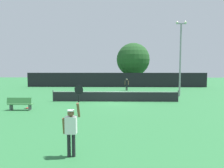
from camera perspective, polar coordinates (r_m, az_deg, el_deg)
The scene contains 12 objects.
ground_plane at distance 17.96m, azimuth 0.90°, elevation -5.30°, with size 120.00×120.00×0.00m, color #2D723D.
tennis_net at distance 17.88m, azimuth 0.90°, elevation -3.68°, with size 11.79×0.08×1.07m.
perimeter_fence at distance 33.50m, azimuth 1.23°, elevation 1.23°, with size 31.51×0.12×2.50m, color black.
player_serving at distance 6.74m, azimuth -12.04°, elevation -12.10°, with size 0.67×0.39×2.45m.
player_receiving at distance 27.80m, azimuth 4.41°, elevation 0.22°, with size 0.57×0.25×1.71m.
tennis_ball at distance 21.15m, azimuth 6.09°, elevation -3.80°, with size 0.07×0.07×0.07m, color #CCE033.
spare_racket at distance 16.29m, azimuth -23.86°, elevation -6.56°, with size 0.28×0.52×0.04m.
courtside_bench at distance 15.62m, azimuth -25.77°, elevation -5.35°, with size 1.80×0.44×0.95m.
light_pole at distance 22.84m, azimuth 19.77°, elevation 8.41°, with size 1.18×0.28×8.35m.
large_tree at distance 38.66m, azimuth 6.31°, elevation 7.25°, with size 6.57×6.57×8.36m.
parked_car_near at distance 40.74m, azimuth -9.89°, elevation 1.02°, with size 2.15×4.31×1.69m.
parked_car_mid at distance 40.22m, azimuth 4.43°, elevation 1.03°, with size 2.32×4.37×1.69m.
Camera 1 is at (0.21, -17.71, 2.94)m, focal length 30.60 mm.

